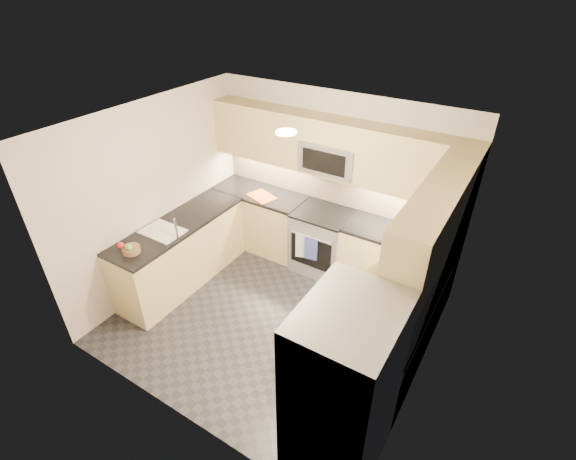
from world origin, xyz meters
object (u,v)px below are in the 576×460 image
Objects in this scene: gas_range at (322,241)px; refrigerator at (343,393)px; fruit_basket at (131,250)px; cutting_board at (262,197)px; microwave at (331,157)px; utensil_bowl at (429,241)px.

refrigerator reaches higher than gas_range.
refrigerator reaches higher than fruit_basket.
cutting_board is (-2.42, 2.34, 0.05)m from refrigerator.
cutting_board is at bearing -174.81° from gas_range.
gas_range is 2.57m from fruit_basket.
gas_range is 2.86m from refrigerator.
fruit_basket reaches higher than gas_range.
microwave is 2.53× the size of utensil_bowl.
cutting_board is at bearing -179.62° from utensil_bowl.
fruit_basket is at bearing -124.51° from microwave.
refrigerator is at bearing -60.38° from microwave.
utensil_bowl is 0.74× the size of cutting_board.
microwave is 3.04m from refrigerator.
microwave is 2.71m from fruit_basket.
utensil_bowl is at bearing -2.83° from gas_range.
refrigerator is (1.45, -2.43, 0.45)m from gas_range.
refrigerator is at bearing -44.01° from cutting_board.
cutting_board is at bearing 75.20° from fruit_basket.
gas_range is 0.51× the size of refrigerator.
microwave reaches higher than gas_range.
gas_range is 1.25m from microwave.
microwave is 1.62m from utensil_bowl.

